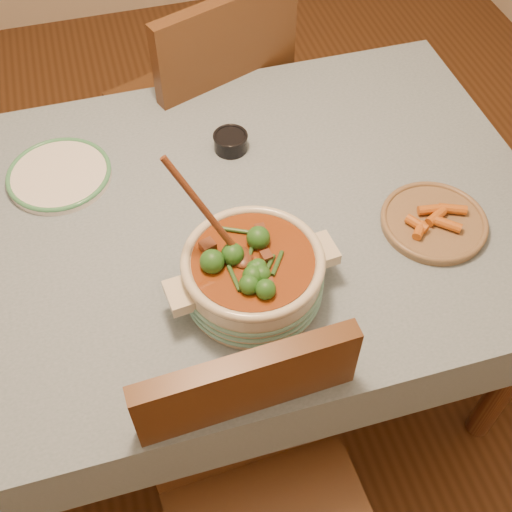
{
  "coord_description": "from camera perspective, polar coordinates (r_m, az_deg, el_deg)",
  "views": [
    {
      "loc": [
        -0.17,
        -1.03,
        1.93
      ],
      "look_at": [
        0.06,
        -0.23,
        0.86
      ],
      "focal_mm": 45.0,
      "sensor_mm": 36.0,
      "label": 1
    }
  ],
  "objects": [
    {
      "name": "chair_near",
      "position": [
        1.47,
        0.81,
        -20.5
      ],
      "size": [
        0.46,
        0.46,
        0.93
      ],
      "rotation": [
        0.0,
        0.0,
        0.05
      ],
      "color": "#513418",
      "rests_on": "floor"
    },
    {
      "name": "chair_far",
      "position": [
        2.18,
        -4.16,
        13.19
      ],
      "size": [
        0.61,
        0.61,
        1.01
      ],
      "rotation": [
        0.0,
        0.0,
        3.5
      ],
      "color": "#513418",
      "rests_on": "floor"
    },
    {
      "name": "floor",
      "position": [
        2.2,
        -3.2,
        -9.75
      ],
      "size": [
        4.5,
        4.5,
        0.0
      ],
      "primitive_type": "plane",
      "color": "#452813",
      "rests_on": "ground"
    },
    {
      "name": "stew_casserole",
      "position": [
        1.37,
        -0.29,
        -1.41
      ],
      "size": [
        0.39,
        0.32,
        0.36
      ],
      "rotation": [
        0.0,
        0.0,
        0.1
      ],
      "color": "beige",
      "rests_on": "dining_table"
    },
    {
      "name": "condiment_bowl",
      "position": [
        1.72,
        -2.28,
        10.19
      ],
      "size": [
        0.1,
        0.1,
        0.05
      ],
      "rotation": [
        0.0,
        0.0,
        0.07
      ],
      "color": "black",
      "rests_on": "dining_table"
    },
    {
      "name": "white_plate",
      "position": [
        1.73,
        -17.09,
        6.93
      ],
      "size": [
        0.35,
        0.35,
        0.02
      ],
      "rotation": [
        0.0,
        0.0,
        0.41
      ],
      "color": "white",
      "rests_on": "dining_table"
    },
    {
      "name": "dining_table",
      "position": [
        1.64,
        -4.22,
        1.31
      ],
      "size": [
        1.68,
        1.08,
        0.76
      ],
      "color": "brown",
      "rests_on": "floor"
    },
    {
      "name": "fried_plate",
      "position": [
        1.6,
        15.56,
        3.05
      ],
      "size": [
        0.32,
        0.32,
        0.04
      ],
      "rotation": [
        0.0,
        0.0,
        -0.32
      ],
      "color": "olive",
      "rests_on": "dining_table"
    }
  ]
}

